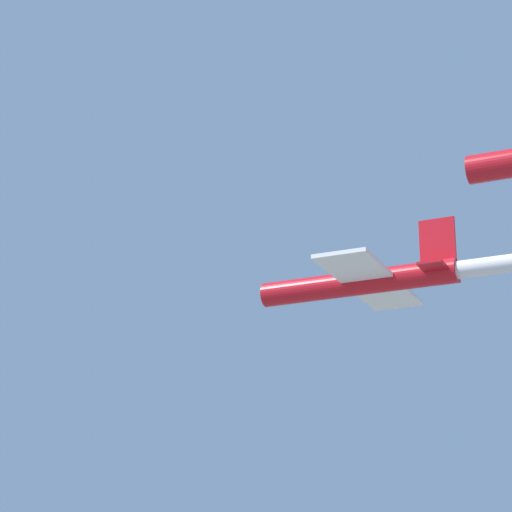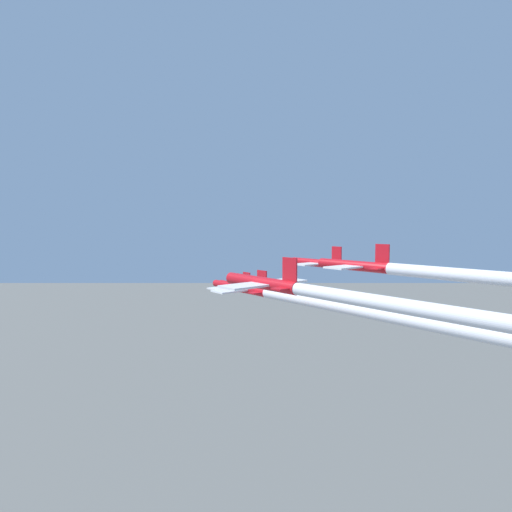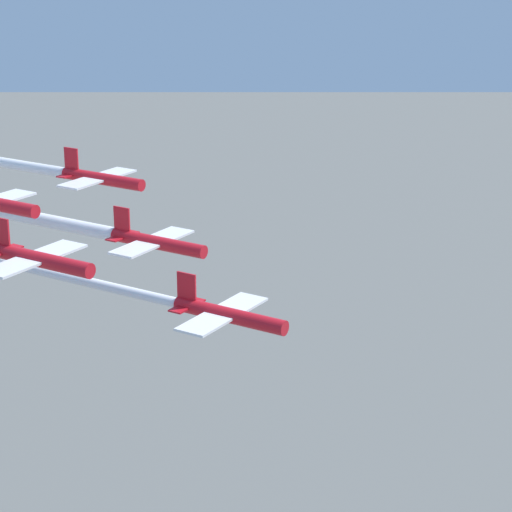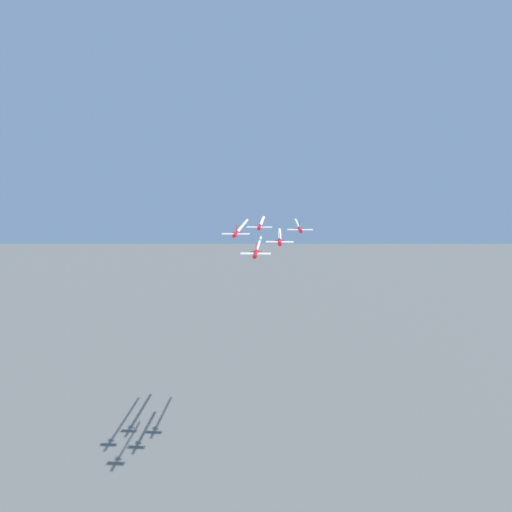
# 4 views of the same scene
# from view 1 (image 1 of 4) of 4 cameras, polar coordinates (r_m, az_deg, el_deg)

# --- Properties ---
(jet_0) EXTENTS (9.78, 9.60, 3.47)m
(jet_0) POSITION_cam_1_polar(r_m,az_deg,el_deg) (61.71, 5.18, -1.19)
(jet_0) COLOR red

